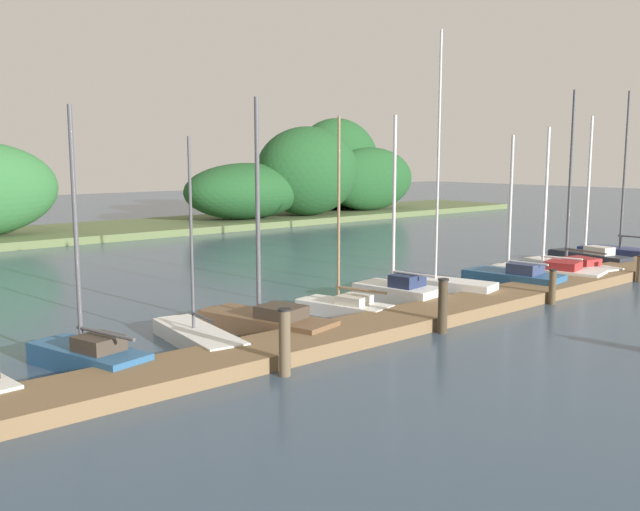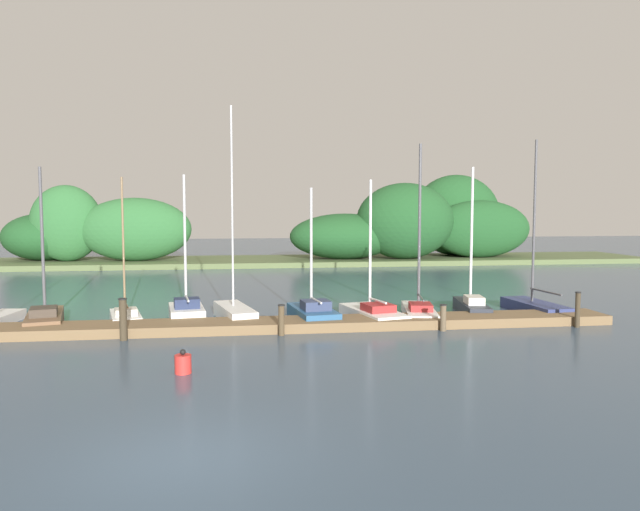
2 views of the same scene
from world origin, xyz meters
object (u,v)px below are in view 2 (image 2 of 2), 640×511
sailboat_4 (125,315)px  sailboat_6 (234,311)px  mooring_piling_3 (281,320)px  mooring_piling_5 (578,309)px  sailboat_3 (45,316)px  mooring_piling_4 (443,317)px  sailboat_7 (312,312)px  sailboat_9 (419,308)px  mooring_piling_2 (123,319)px  sailboat_5 (186,310)px  sailboat_10 (471,304)px  channel_buoy_0 (183,364)px  sailboat_8 (372,312)px  sailboat_11 (533,304)px

sailboat_4 → sailboat_6: sailboat_6 is taller
mooring_piling_3 → mooring_piling_5: size_ratio=0.82×
sailboat_3 → mooring_piling_4: 14.96m
sailboat_6 → mooring_piling_3: size_ratio=7.73×
sailboat_7 → sailboat_9: sailboat_9 is taller
mooring_piling_2 → sailboat_7: bearing=19.9°
sailboat_5 → mooring_piling_3: (3.54, -3.25, 0.14)m
sailboat_3 → sailboat_6: size_ratio=0.71×
sailboat_9 → sailboat_10: bearing=-66.0°
sailboat_9 → mooring_piling_5: size_ratio=5.27×
channel_buoy_0 → mooring_piling_5: bearing=17.2°
sailboat_8 → sailboat_11: bearing=-97.8°
sailboat_3 → sailboat_7: (10.17, -0.62, 0.01)m
sailboat_5 → sailboat_11: size_ratio=0.79×
sailboat_7 → sailboat_4: bearing=75.3°
sailboat_9 → mooring_piling_3: bearing=126.2°
mooring_piling_4 → mooring_piling_5: size_ratio=0.73×
sailboat_4 → mooring_piling_4: bearing=-119.5°
sailboat_4 → mooring_piling_3: size_ratio=5.18×
sailboat_5 → sailboat_10: size_ratio=0.93×
sailboat_5 → mooring_piling_4: (9.41, -3.25, 0.08)m
sailboat_5 → sailboat_7: bearing=-108.7°
sailboat_9 → mooring_piling_3: (-5.80, -2.71, 0.18)m
sailboat_3 → sailboat_5: 5.25m
sailboat_6 → sailboat_11: sailboat_6 is taller
sailboat_3 → sailboat_5: bearing=-101.5°
sailboat_9 → channel_buoy_0: sailboat_9 is taller
sailboat_11 → mooring_piling_4: size_ratio=7.52×
sailboat_6 → sailboat_8: sailboat_6 is taller
mooring_piling_3 → channel_buoy_0: bearing=-123.9°
mooring_piling_5 → channel_buoy_0: mooring_piling_5 is taller
mooring_piling_2 → sailboat_5: bearing=61.6°
sailboat_7 → sailboat_9: size_ratio=0.74×
mooring_piling_3 → sailboat_4: bearing=151.5°
sailboat_8 → mooring_piling_2: 9.45m
sailboat_4 → sailboat_6: bearing=-105.1°
sailboat_9 → mooring_piling_2: (-11.13, -2.75, 0.34)m
sailboat_3 → sailboat_10: size_ratio=0.97×
sailboat_3 → sailboat_7: size_ratio=1.14×
sailboat_10 → channel_buoy_0: sailboat_10 is taller
sailboat_6 → sailboat_9: (7.48, -0.42, -0.01)m
sailboat_11 → sailboat_3: bearing=85.5°
sailboat_10 → channel_buoy_0: bearing=133.7°
mooring_piling_5 → mooring_piling_2: bearing=-180.0°
sailboat_4 → sailboat_5: 2.33m
channel_buoy_0 → sailboat_9: bearing=39.0°
sailboat_11 → mooring_piling_3: 11.40m
sailboat_5 → sailboat_6: size_ratio=0.68×
mooring_piling_2 → mooring_piling_5: bearing=0.0°
mooring_piling_3 → mooring_piling_5: (11.07, -0.04, 0.12)m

